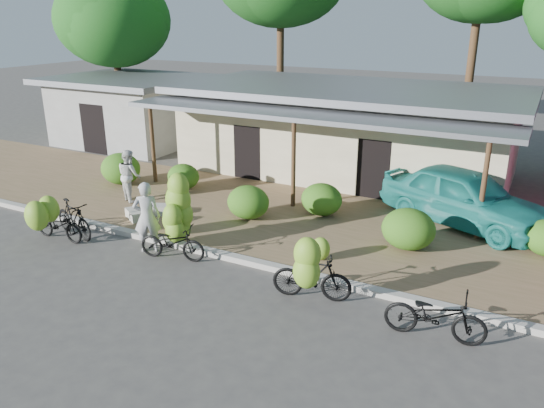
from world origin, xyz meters
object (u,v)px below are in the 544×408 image
(sack_near, at_px, (156,210))
(vendor, at_px, (147,217))
(bike_right, at_px, (310,273))
(bystander, at_px, (130,175))
(bike_far_right, at_px, (435,315))
(teal_van, at_px, (464,197))
(bike_left, at_px, (69,217))
(bike_center, at_px, (176,224))
(bike_far_left, at_px, (53,223))
(tree_back_left, at_px, (112,18))
(sack_far, at_px, (135,214))

(sack_near, distance_m, vendor, 2.52)
(bike_right, height_order, bystander, bystander)
(vendor, bearing_deg, sack_near, -87.21)
(bike_far_right, relative_size, vendor, 1.04)
(bike_far_right, bearing_deg, vendor, 79.22)
(vendor, bearing_deg, bike_far_right, 142.81)
(sack_near, height_order, teal_van, teal_van)
(sack_near, xyz_separation_m, teal_van, (8.45, 3.55, 0.68))
(vendor, distance_m, bystander, 3.99)
(sack_near, bearing_deg, bike_left, -115.68)
(bike_center, relative_size, vendor, 1.12)
(bike_center, xyz_separation_m, bystander, (-3.77, 2.49, 0.11))
(vendor, bearing_deg, bike_center, 158.92)
(bike_center, height_order, vendor, bike_center)
(bike_center, xyz_separation_m, vendor, (-0.80, -0.16, 0.10))
(bike_far_right, bearing_deg, sack_near, 67.67)
(bike_far_left, relative_size, bike_right, 0.92)
(bike_right, height_order, teal_van, teal_van)
(tree_back_left, bearing_deg, bike_far_right, -32.49)
(bike_left, bearing_deg, bike_right, -76.86)
(bike_far_left, relative_size, vendor, 0.88)
(bike_right, bearing_deg, bike_center, 68.08)
(bike_left, bearing_deg, bike_center, -67.15)
(sack_near, bearing_deg, bystander, 156.73)
(sack_near, relative_size, teal_van, 0.17)
(bike_center, bearing_deg, bike_far_left, 92.10)
(tree_back_left, height_order, teal_van, tree_back_left)
(sack_far, bearing_deg, bike_center, -25.91)
(bystander, bearing_deg, sack_near, -175.93)
(bike_left, distance_m, bike_center, 3.37)
(bike_right, relative_size, vendor, 0.95)
(bike_far_left, distance_m, bike_left, 0.44)
(sack_near, height_order, sack_far, sack_near)
(tree_back_left, xyz_separation_m, vendor, (11.69, -11.64, -4.77))
(vendor, bearing_deg, bystander, -74.39)
(bike_far_right, height_order, bystander, bystander)
(teal_van, bearing_deg, tree_back_left, 93.90)
(tree_back_left, bearing_deg, sack_far, -45.78)
(tree_back_left, xyz_separation_m, sack_far, (9.99, -10.27, -5.47))
(bike_left, distance_m, teal_van, 11.22)
(bike_far_left, distance_m, bike_center, 3.61)
(bike_right, xyz_separation_m, bystander, (-7.84, 3.14, 0.25))
(tree_back_left, height_order, bike_left, tree_back_left)
(sack_near, bearing_deg, tree_back_left, 136.76)
(teal_van, bearing_deg, bystander, 128.01)
(bike_center, relative_size, bike_right, 1.17)
(bystander, distance_m, teal_van, 10.42)
(tree_back_left, height_order, bike_far_right, tree_back_left)
(bike_center, bearing_deg, tree_back_left, 34.83)
(bike_left, bearing_deg, bike_far_right, -77.16)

